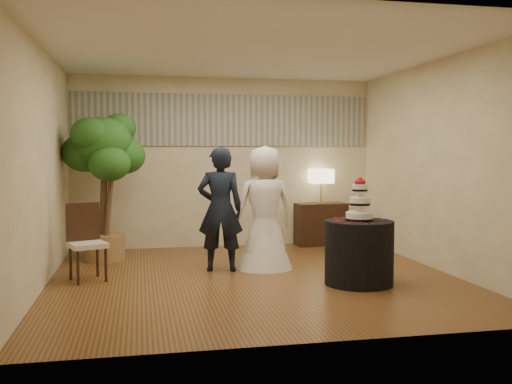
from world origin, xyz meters
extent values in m
cube|color=brown|center=(0.00, 0.00, 0.00)|extent=(5.00, 5.00, 0.00)
cube|color=white|center=(0.00, 0.00, 2.80)|extent=(5.00, 5.00, 0.00)
cube|color=beige|center=(0.00, 2.50, 1.40)|extent=(5.00, 0.06, 2.80)
cube|color=beige|center=(0.00, -2.50, 1.40)|extent=(5.00, 0.06, 2.80)
cube|color=beige|center=(-2.50, 0.00, 1.40)|extent=(0.06, 5.00, 2.80)
cube|color=beige|center=(2.50, 0.00, 1.40)|extent=(0.06, 5.00, 2.80)
cube|color=gray|center=(0.00, 2.48, 2.10)|extent=(4.90, 0.02, 0.85)
imported|color=black|center=(-0.36, 0.52, 0.82)|extent=(0.66, 0.49, 1.65)
imported|color=white|center=(0.25, 0.56, 0.83)|extent=(0.91, 0.87, 1.66)
cylinder|color=black|center=(1.15, -0.58, 0.38)|extent=(0.96, 0.96, 0.76)
cube|color=black|center=(1.61, 2.27, 0.35)|extent=(0.88, 0.45, 0.71)
camera|label=1|loc=(-1.40, -6.91, 1.57)|focal=40.00mm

